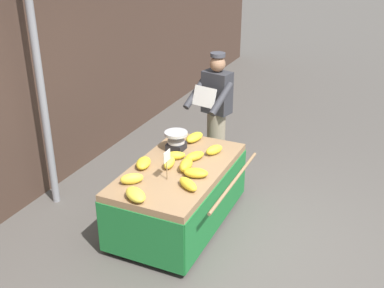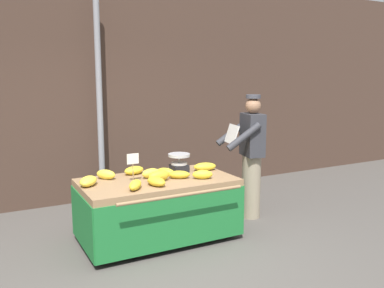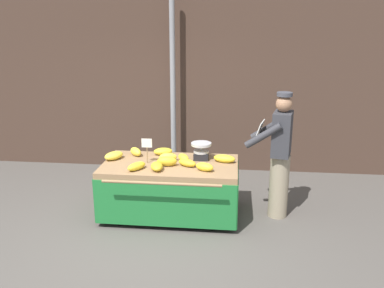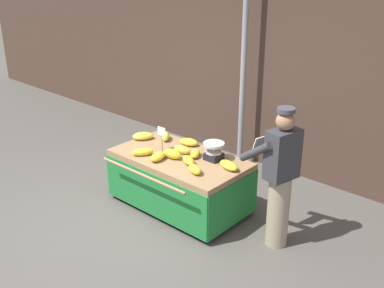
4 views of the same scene
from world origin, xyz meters
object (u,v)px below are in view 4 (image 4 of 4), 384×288
Objects in this scene: banana_bunch_3 at (182,149)px; banana_bunch_6 at (188,160)px; banana_bunch_10 at (229,165)px; banana_bunch_5 at (158,157)px; weighing_scale at (214,151)px; banana_bunch_1 at (165,136)px; banana_bunch_0 at (143,152)px; banana_cart at (180,170)px; banana_bunch_8 at (172,154)px; banana_bunch_4 at (143,136)px; price_sign at (162,134)px; street_pole at (243,70)px; banana_bunch_2 at (195,169)px; vendor_person at (280,178)px; banana_bunch_7 at (189,142)px; banana_bunch_9 at (195,154)px.

banana_bunch_3 is 0.90× the size of banana_bunch_6.
banana_bunch_10 is (0.48, 0.22, 0.00)m from banana_bunch_6.
weighing_scale is at bearing 43.26° from banana_bunch_5.
banana_bunch_1 reaches higher than banana_bunch_6.
banana_bunch_10 is (0.85, 0.40, 0.00)m from banana_bunch_5.
banana_cart is at bearing 37.60° from banana_bunch_0.
banana_bunch_3 is 0.90× the size of banana_bunch_8.
weighing_scale is at bearing 6.55° from banana_bunch_4.
street_pole is at bearing 86.67° from price_sign.
banana_bunch_8 reaches higher than banana_bunch_2.
banana_bunch_5 is at bearing -153.89° from banana_bunch_6.
banana_bunch_2 is 1.02× the size of banana_bunch_3.
banana_bunch_10 reaches higher than banana_bunch_6.
banana_bunch_1 is at bearing -103.53° from street_pole.
banana_bunch_3 reaches higher than banana_bunch_6.
banana_cart is at bearing 64.58° from banana_bunch_5.
banana_bunch_8 is (0.78, -0.19, 0.01)m from banana_bunch_4.
vendor_person is (1.49, 0.03, 0.07)m from banana_bunch_3.
banana_bunch_7 is at bearing 113.71° from banana_bunch_3.
vendor_person is at bearing 20.72° from banana_bunch_2.
vendor_person is at bearing 1.02° from banana_bunch_4.
banana_cart is 0.36m from banana_bunch_6.
banana_bunch_6 is (1.04, -0.18, -0.01)m from banana_bunch_4.
vendor_person is at bearing -42.71° from street_pole.
price_sign is 1.26× the size of banana_bunch_7.
banana_bunch_5 is (0.18, -0.26, -0.20)m from price_sign.
banana_bunch_0 is 1.19m from banana_bunch_10.
banana_bunch_6 is at bearing -48.26° from banana_bunch_7.
price_sign reaches higher than banana_bunch_0.
street_pole is 1.75m from banana_bunch_3.
banana_bunch_0 is 1.07× the size of banana_bunch_5.
banana_bunch_0 is 0.60m from banana_bunch_1.
banana_bunch_3 is 0.88× the size of banana_bunch_7.
banana_bunch_1 is 0.94× the size of banana_bunch_8.
banana_bunch_2 is 0.53m from banana_bunch_8.
banana_bunch_8 is 0.78m from banana_bunch_10.
banana_bunch_2 is (1.02, -0.52, -0.00)m from banana_bunch_1.
banana_bunch_10 is at bearing 7.93° from price_sign.
banana_bunch_9 is at bearing 37.62° from banana_bunch_0.
street_pole reaches higher than weighing_scale.
vendor_person is at bearing 14.17° from banana_bunch_5.
banana_bunch_2 reaches higher than banana_bunch_9.
banana_bunch_6 is at bearing 18.30° from banana_bunch_0.
banana_bunch_10 reaches higher than banana_cart.
banana_bunch_7 is at bearing 92.89° from banana_bunch_5.
street_pole is 13.26× the size of banana_bunch_3.
banana_bunch_3 is at bearing -163.53° from weighing_scale.
banana_cart is at bearing -82.76° from street_pole.
vendor_person reaches higher than banana_bunch_4.
banana_cart is 0.28m from banana_bunch_3.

